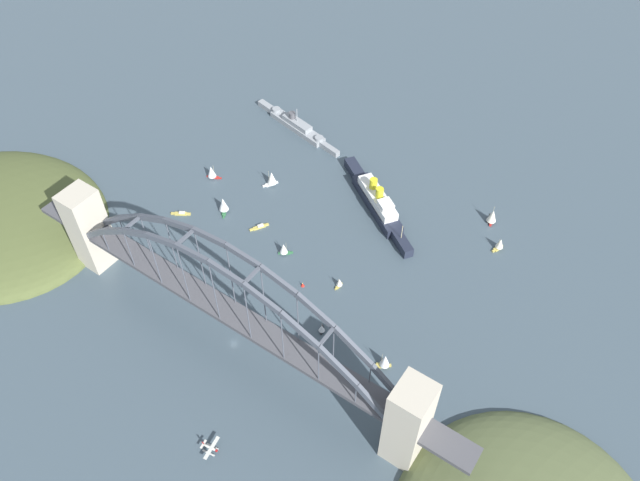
# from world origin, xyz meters

# --- Properties ---
(ground_plane) EXTENTS (1400.00, 1400.00, 0.00)m
(ground_plane) POSITION_xyz_m (0.00, 0.00, 0.00)
(ground_plane) COLOR #3D4C56
(harbor_arch_bridge) EXTENTS (265.27, 17.92, 73.13)m
(harbor_arch_bridge) POSITION_xyz_m (0.00, -0.00, 28.87)
(harbor_arch_bridge) COLOR #BCB29E
(harbor_arch_bridge) RESTS_ON ground
(ocean_liner) EXTENTS (78.06, 55.99, 18.23)m
(ocean_liner) POSITION_xyz_m (9.15, 129.12, 5.40)
(ocean_liner) COLOR #1E2333
(ocean_liner) RESTS_ON ground
(naval_cruiser) EXTENTS (82.62, 21.86, 17.65)m
(naval_cruiser) POSITION_xyz_m (-79.84, 165.53, 3.17)
(naval_cruiser) COLOR gray
(naval_cruiser) RESTS_ON ground
(seaplane_taxiing_near_bridge) EXTENTS (8.40, 11.92, 5.10)m
(seaplane_taxiing_near_bridge) POSITION_xyz_m (28.84, -50.66, 2.20)
(seaplane_taxiing_near_bridge) COLOR #B7B7B2
(seaplane_taxiing_near_bridge) RESTS_ON ground
(small_boat_0) EXTENTS (7.52, 11.52, 2.01)m
(small_boat_0) POSITION_xyz_m (-40.81, 73.25, 0.72)
(small_boat_0) COLOR gold
(small_boat_0) RESTS_ON ground
(small_boat_1) EXTENTS (4.58, 5.95, 6.22)m
(small_boat_1) POSITION_xyz_m (33.74, 32.20, 2.88)
(small_boat_1) COLOR black
(small_boat_1) RESTS_ON ground
(small_boat_2) EXTENTS (3.70, 6.25, 6.82)m
(small_boat_2) POSITION_xyz_m (24.60, 63.01, 3.18)
(small_boat_2) COLOR gold
(small_boat_2) RESTS_ON ground
(small_boat_3) EXTENTS (7.85, 7.06, 9.42)m
(small_boat_3) POSITION_xyz_m (-15.70, 64.78, 4.42)
(small_boat_3) COLOR #2D6B3D
(small_boat_3) RESTS_ON ground
(small_boat_4) EXTENTS (5.92, 8.35, 9.30)m
(small_boat_4) POSITION_xyz_m (87.05, 140.57, 4.30)
(small_boat_4) COLOR gold
(small_boat_4) RESTS_ON ground
(small_boat_5) EXTENTS (8.78, 7.42, 10.84)m
(small_boat_5) POSITION_xyz_m (71.75, 32.91, 4.99)
(small_boat_5) COLOR gold
(small_boat_5) RESTS_ON ground
(small_boat_6) EXTENTS (8.73, 10.08, 12.09)m
(small_boat_6) POSITION_xyz_m (-68.15, 71.97, 5.65)
(small_boat_6) COLOR #2D6B3D
(small_boat_6) RESTS_ON ground
(small_boat_7) EXTENTS (11.32, 7.72, 2.21)m
(small_boat_7) POSITION_xyz_m (-88.34, 54.24, 0.81)
(small_boat_7) COLOR gold
(small_boat_7) RESTS_ON ground
(small_boat_8) EXTENTS (7.43, 10.30, 11.67)m
(small_boat_8) POSITION_xyz_m (74.12, 158.39, 5.44)
(small_boat_8) COLOR #B2231E
(small_boat_8) RESTS_ON ground
(small_boat_9) EXTENTS (8.11, 10.07, 11.90)m
(small_boat_9) POSITION_xyz_m (-58.53, 108.76, 5.54)
(small_boat_9) COLOR silver
(small_boat_9) RESTS_ON ground
(small_boat_10) EXTENTS (9.92, 7.31, 10.69)m
(small_boat_10) POSITION_xyz_m (-95.35, 91.59, 4.97)
(small_boat_10) COLOR #B2231E
(small_boat_10) RESTS_ON ground
(channel_marker_buoy) EXTENTS (2.20, 2.20, 2.75)m
(channel_marker_buoy) POSITION_xyz_m (7.55, 51.31, 1.12)
(channel_marker_buoy) COLOR red
(channel_marker_buoy) RESTS_ON ground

